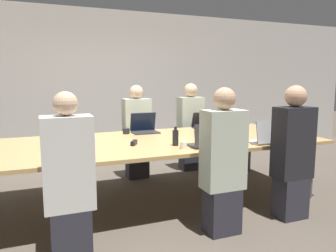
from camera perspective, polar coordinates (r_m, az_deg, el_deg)
ground_plane at (r=4.18m, az=-3.73°, el=-12.88°), size 24.00×24.00×0.00m
curtain_wall at (r=6.43m, az=-11.18°, el=7.09°), size 12.00×0.06×2.80m
conference_table at (r=3.98m, az=-3.83°, el=-3.19°), size 4.29×1.66×0.76m
laptop_near_midright at (r=3.60m, az=6.72°, el=-2.48°), size 0.35×0.26×0.27m
person_near_midright at (r=3.20m, az=9.55°, el=-6.52°), size 0.40×0.24×1.42m
cup_near_midright at (r=3.49m, az=2.73°, el=-3.38°), size 0.07×0.07×0.08m
bottle_near_midright at (r=3.66m, az=1.31°, el=-2.01°), size 0.07×0.07×0.21m
laptop_far_center at (r=4.57m, az=-4.16°, el=-0.17°), size 0.36×0.27×0.28m
person_far_center at (r=4.99m, az=-5.45°, el=-1.28°), size 0.40×0.24×1.41m
cup_far_center at (r=4.49m, az=-7.28°, el=-0.89°), size 0.09×0.09×0.08m
laptop_far_right at (r=5.02m, az=6.25°, el=0.45°), size 0.35×0.24×0.24m
person_far_right at (r=5.43m, az=3.91°, el=-0.34°), size 0.40×0.24×1.43m
cup_far_right at (r=5.18m, az=9.07°, el=0.32°), size 0.09×0.09×0.09m
laptop_near_left at (r=3.10m, az=-17.77°, el=-4.70°), size 0.34×0.24×0.24m
person_near_left at (r=2.80m, az=-16.89°, el=-9.20°), size 0.40×0.24×1.40m
laptop_near_right at (r=3.95m, az=16.79°, el=-1.81°), size 0.36×0.27×0.28m
person_near_right at (r=3.75m, az=20.86°, el=-4.64°), size 0.40×0.24×1.44m
cup_near_right at (r=4.12m, az=19.32°, el=-2.06°), size 0.08×0.08×0.08m
stapler at (r=3.72m, az=-5.95°, el=-2.93°), size 0.11×0.15×0.05m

